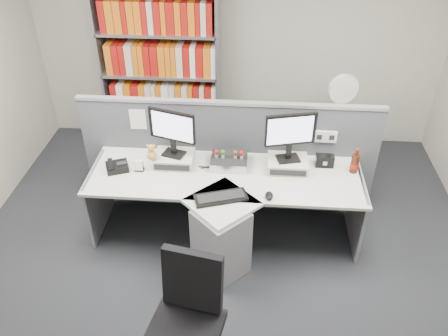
# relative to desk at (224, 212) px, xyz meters

# --- Properties ---
(ground) EXTENTS (5.50, 5.50, 0.00)m
(ground) POSITION_rel_desk_xyz_m (0.00, -0.60, -0.46)
(ground) COLOR #2A2C32
(ground) RESTS_ON ground
(room_shell) EXTENTS (5.04, 5.54, 2.72)m
(room_shell) POSITION_rel_desk_xyz_m (0.00, -0.60, 1.33)
(room_shell) COLOR #B3B0A0
(room_shell) RESTS_ON ground
(partition) EXTENTS (3.00, 0.08, 1.27)m
(partition) POSITION_rel_desk_xyz_m (0.00, 0.65, 0.19)
(partition) COLOR #4D5057
(partition) RESTS_ON ground
(desk) EXTENTS (2.60, 1.20, 0.72)m
(desk) POSITION_rel_desk_xyz_m (0.00, 0.00, 0.00)
(desk) COLOR silver
(desk) RESTS_ON ground
(monitor_riser_left) EXTENTS (0.38, 0.31, 0.10)m
(monitor_riser_left) POSITION_rel_desk_xyz_m (-0.51, 0.38, 0.31)
(monitor_riser_left) COLOR beige
(monitor_riser_left) RESTS_ON desk
(monitor_riser_right) EXTENTS (0.38, 0.31, 0.10)m
(monitor_riser_right) POSITION_rel_desk_xyz_m (0.59, 0.38, 0.31)
(monitor_riser_right) COLOR beige
(monitor_riser_right) RESTS_ON desk
(monitor_left) EXTENTS (0.45, 0.20, 0.47)m
(monitor_left) POSITION_rel_desk_xyz_m (-0.51, 0.38, 0.65)
(monitor_left) COLOR black
(monitor_left) RESTS_ON monitor_riser_left
(monitor_right) EXTENTS (0.47, 0.20, 0.49)m
(monitor_right) POSITION_rel_desk_xyz_m (0.59, 0.38, 0.65)
(monitor_right) COLOR black
(monitor_right) RESTS_ON monitor_riser_right
(desktop_pc) EXTENTS (0.35, 0.31, 0.09)m
(desktop_pc) POSITION_rel_desk_xyz_m (0.02, 0.40, 0.31)
(desktop_pc) COLOR black
(desktop_pc) RESTS_ON desk
(figurines) EXTENTS (0.29, 0.05, 0.09)m
(figurines) POSITION_rel_desk_xyz_m (0.02, 0.38, 0.41)
(figurines) COLOR beige
(figurines) RESTS_ON desktop_pc
(keyboard) EXTENTS (0.50, 0.31, 0.03)m
(keyboard) POSITION_rel_desk_xyz_m (-0.01, -0.14, 0.28)
(keyboard) COLOR black
(keyboard) RESTS_ON desk
(mouse) EXTENTS (0.07, 0.12, 0.04)m
(mouse) POSITION_rel_desk_xyz_m (0.41, -0.09, 0.29)
(mouse) COLOR black
(mouse) RESTS_ON desk
(desk_phone) EXTENTS (0.26, 0.25, 0.09)m
(desk_phone) POSITION_rel_desk_xyz_m (-1.05, 0.23, 0.30)
(desk_phone) COLOR black
(desk_phone) RESTS_ON desk
(desk_calendar) EXTENTS (0.09, 0.07, 0.11)m
(desk_calendar) POSITION_rel_desk_xyz_m (-0.83, 0.24, 0.31)
(desk_calendar) COLOR black
(desk_calendar) RESTS_ON desk
(plush_toy) EXTENTS (0.10, 0.10, 0.17)m
(plush_toy) POSITION_rel_desk_xyz_m (-0.71, 0.28, 0.44)
(plush_toy) COLOR #C18F40
(plush_toy) RESTS_ON monitor_riser_left
(speaker) EXTENTS (0.17, 0.10, 0.12)m
(speaker) POSITION_rel_desk_xyz_m (0.95, 0.45, 0.32)
(speaker) COLOR black
(speaker) RESTS_ON desk
(cola_bottle) EXTENTS (0.08, 0.08, 0.26)m
(cola_bottle) POSITION_rel_desk_xyz_m (1.22, 0.37, 0.36)
(cola_bottle) COLOR #3F190A
(cola_bottle) RESTS_ON desk
(shelving_unit) EXTENTS (1.41, 0.40, 2.00)m
(shelving_unit) POSITION_rel_desk_xyz_m (-0.90, 1.85, 0.52)
(shelving_unit) COLOR gray
(shelving_unit) RESTS_ON ground
(filing_cabinet) EXTENTS (0.45, 0.61, 0.70)m
(filing_cabinet) POSITION_rel_desk_xyz_m (1.20, 1.40, -0.11)
(filing_cabinet) COLOR gray
(filing_cabinet) RESTS_ON ground
(desk_fan) EXTENTS (0.34, 0.20, 0.57)m
(desk_fan) POSITION_rel_desk_xyz_m (1.20, 1.40, 0.60)
(desk_fan) COLOR white
(desk_fan) RESTS_ON filing_cabinet
(office_chair) EXTENTS (0.69, 0.68, 1.04)m
(office_chair) POSITION_rel_desk_xyz_m (-0.15, -1.29, 0.10)
(office_chair) COLOR silver
(office_chair) RESTS_ON ground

